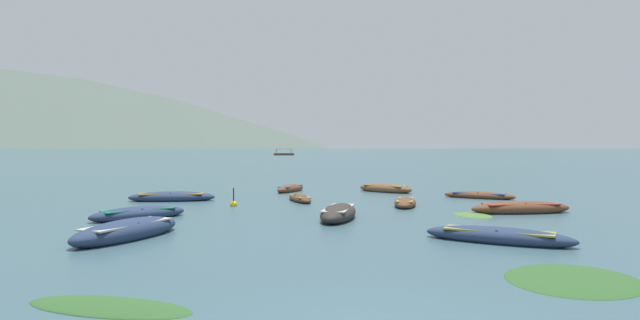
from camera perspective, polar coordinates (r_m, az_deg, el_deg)
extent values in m
plane|color=#385660|center=(1506.88, 2.45, 1.36)|extent=(6000.00, 6000.00, 0.00)
cone|color=#56665B|center=(1968.93, -23.24, 9.48)|extent=(2235.66, 2235.66, 562.42)
cone|color=slate|center=(1791.05, -4.70, 4.75)|extent=(708.78, 708.78, 210.88)
cone|color=#56665B|center=(1937.47, 18.54, 6.99)|extent=(1139.28, 1139.28, 383.73)
ellipsoid|color=brown|center=(29.74, 17.73, -3.91)|extent=(3.99, 2.73, 0.49)
cube|color=#28519E|center=(29.73, 17.74, -3.63)|extent=(2.88, 1.96, 0.05)
cube|color=brown|center=(29.72, 17.74, -3.53)|extent=(0.39, 0.66, 0.04)
ellipsoid|color=navy|center=(28.14, -16.59, -4.11)|extent=(4.74, 2.02, 0.64)
cube|color=orange|center=(28.12, -16.59, -3.72)|extent=(3.41, 1.46, 0.05)
cube|color=navy|center=(28.12, -16.59, -3.62)|extent=(0.22, 0.90, 0.04)
ellipsoid|color=brown|center=(23.77, 22.00, -5.16)|extent=(4.73, 2.00, 0.66)
cube|color=#B22D28|center=(23.75, 22.00, -4.68)|extent=(3.41, 1.44, 0.05)
cube|color=brown|center=(23.75, 22.00, -4.56)|extent=(0.22, 0.82, 0.04)
ellipsoid|color=navy|center=(17.10, -21.17, -7.60)|extent=(2.82, 4.50, 0.77)
cube|color=#B7B2A3|center=(17.07, -21.17, -6.84)|extent=(2.03, 3.24, 0.05)
cube|color=navy|center=(17.06, -21.17, -6.67)|extent=(0.90, 0.41, 0.04)
ellipsoid|color=#4C3323|center=(26.81, -2.32, -4.44)|extent=(1.90, 3.30, 0.46)
cube|color=olive|center=(26.80, -2.33, -4.15)|extent=(1.37, 2.38, 0.05)
cube|color=#4C3323|center=(26.79, -2.33, -4.04)|extent=(0.58, 0.28, 0.04)
ellipsoid|color=navy|center=(21.57, -20.04, -5.84)|extent=(3.70, 3.54, 0.62)
cube|color=#197A56|center=(21.55, -20.05, -5.34)|extent=(2.67, 2.55, 0.05)
cube|color=navy|center=(21.54, -20.05, -5.21)|extent=(0.63, 0.68, 0.04)
ellipsoid|color=brown|center=(24.98, 9.72, -4.85)|extent=(1.57, 3.27, 0.52)
cube|color=olive|center=(24.96, 9.73, -4.49)|extent=(1.13, 2.36, 0.05)
cube|color=brown|center=(24.96, 9.73, -4.38)|extent=(0.72, 0.20, 0.04)
ellipsoid|color=#2D2826|center=(20.26, 2.13, -6.13)|extent=(1.93, 4.06, 0.73)
cube|color=#B7B2A3|center=(20.23, 2.13, -5.51)|extent=(1.39, 2.92, 0.05)
cube|color=#2D2826|center=(20.22, 2.13, -5.37)|extent=(0.88, 0.23, 0.04)
ellipsoid|color=brown|center=(32.69, -3.39, -3.30)|extent=(2.05, 3.46, 0.60)
cube|color=#28519E|center=(32.67, -3.39, -2.99)|extent=(1.48, 2.49, 0.05)
cube|color=brown|center=(32.67, -3.39, -2.90)|extent=(0.67, 0.30, 0.04)
ellipsoid|color=brown|center=(32.57, 7.47, -3.27)|extent=(3.86, 3.43, 0.70)
cube|color=olive|center=(32.55, 7.47, -2.90)|extent=(2.78, 2.47, 0.05)
cube|color=brown|center=(32.55, 7.47, -2.82)|extent=(0.61, 0.75, 0.04)
ellipsoid|color=navy|center=(16.28, 19.72, -8.24)|extent=(4.48, 2.89, 0.58)
cube|color=olive|center=(16.25, 19.72, -7.63)|extent=(3.22, 2.08, 0.05)
cube|color=navy|center=(16.25, 19.72, -7.45)|extent=(0.40, 0.72, 0.04)
cube|color=brown|center=(179.82, -4.16, 0.63)|extent=(7.46, 4.12, 0.90)
cylinder|color=#4C4742|center=(181.11, -3.36, 1.00)|extent=(0.10, 0.10, 1.80)
cylinder|color=#4C4742|center=(179.41, -3.26, 0.99)|extent=(0.10, 0.10, 1.80)
cylinder|color=#4C4742|center=(180.26, -5.05, 0.99)|extent=(0.10, 0.10, 1.80)
cylinder|color=#4C4742|center=(178.55, -4.97, 0.99)|extent=(0.10, 0.10, 1.80)
cube|color=#9E998E|center=(179.81, -4.16, 1.28)|extent=(6.27, 3.46, 0.12)
sphere|color=yellow|center=(24.93, -9.86, -5.05)|extent=(0.37, 0.37, 0.37)
cylinder|color=black|center=(24.89, -9.86, -4.12)|extent=(0.06, 0.06, 0.82)
ellipsoid|color=#2D5628|center=(12.45, 26.98, -12.15)|extent=(4.17, 4.16, 0.14)
ellipsoid|color=#477033|center=(22.20, 17.07, -6.09)|extent=(1.86, 2.28, 0.14)
ellipsoid|color=#2D5628|center=(10.15, -23.04, -15.24)|extent=(3.51, 1.84, 0.14)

